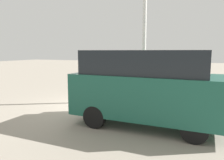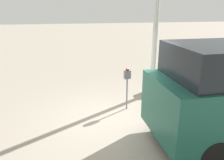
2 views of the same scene
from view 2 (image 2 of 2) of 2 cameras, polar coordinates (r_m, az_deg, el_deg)
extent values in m
plane|color=gray|center=(6.46, 0.23, -10.41)|extent=(80.00, 80.00, 0.00)
cylinder|color=gray|center=(6.95, 3.90, -3.63)|extent=(0.05, 0.05, 1.02)
cube|color=slate|center=(6.73, 4.02, 1.43)|extent=(0.22, 0.14, 0.26)
sphere|color=maroon|center=(6.69, 4.05, 2.67)|extent=(0.11, 0.11, 0.11)
cube|color=beige|center=(8.42, 10.42, -1.57)|extent=(0.44, 0.44, 0.55)
cylinder|color=silver|center=(7.93, 11.75, 19.46)|extent=(0.18, 0.18, 5.51)
cylinder|color=black|center=(6.18, 15.76, -8.92)|extent=(0.70, 0.23, 0.70)
cylinder|color=black|center=(4.98, 24.92, -17.29)|extent=(0.70, 0.23, 0.70)
camera|label=1|loc=(6.42, 99.84, -10.40)|focal=35.00mm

